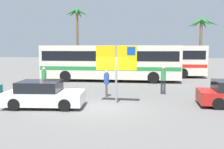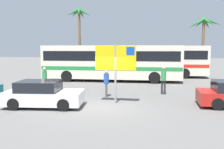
{
  "view_description": "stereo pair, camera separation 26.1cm",
  "coord_description": "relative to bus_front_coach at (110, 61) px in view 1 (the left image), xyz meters",
  "views": [
    {
      "loc": [
        2.08,
        -12.12,
        3.02
      ],
      "look_at": [
        0.22,
        3.33,
        1.3
      ],
      "focal_mm": 39.67,
      "sensor_mm": 36.0,
      "label": 1
    },
    {
      "loc": [
        2.33,
        -12.08,
        3.02
      ],
      "look_at": [
        0.22,
        3.33,
        1.3
      ],
      "focal_mm": 39.67,
      "sensor_mm": 36.0,
      "label": 2
    }
  ],
  "objects": [
    {
      "name": "palm_tree_seaside",
      "position": [
        -5.13,
        8.03,
        4.29
      ],
      "size": [
        3.1,
        3.18,
        7.77
      ],
      "color": "brown",
      "rests_on": "ground"
    },
    {
      "name": "ferry_sign",
      "position": [
        1.5,
        -8.8,
        0.54
      ],
      "size": [
        2.2,
        0.18,
        3.2
      ],
      "rotation": [
        0.0,
        0.0,
        -0.06
      ],
      "color": "gray",
      "rests_on": "ground"
    },
    {
      "name": "car_white",
      "position": [
        -2.12,
        -10.12,
        -1.15
      ],
      "size": [
        4.03,
        2.04,
        1.32
      ],
      "rotation": [
        0.0,
        0.0,
        0.07
      ],
      "color": "silver",
      "rests_on": "ground"
    },
    {
      "name": "pedestrian_by_bus",
      "position": [
        -3.7,
        -6.12,
        -0.79
      ],
      "size": [
        0.32,
        0.32,
        1.69
      ],
      "rotation": [
        0.0,
        0.0,
        6.25
      ],
      "color": "#1E2347",
      "rests_on": "ground"
    },
    {
      "name": "pedestrian_near_sign",
      "position": [
        0.68,
        -7.1,
        -0.83
      ],
      "size": [
        0.32,
        0.32,
        1.63
      ],
      "rotation": [
        0.0,
        0.0,
        0.17
      ],
      "color": "#4C4C51",
      "rests_on": "ground"
    },
    {
      "name": "ground",
      "position": [
        0.72,
        -9.79,
        -1.78
      ],
      "size": [
        120.0,
        120.0,
        0.0
      ],
      "primitive_type": "plane",
      "color": "#605E5B"
    },
    {
      "name": "palm_tree_inland",
      "position": [
        9.59,
        8.12,
        3.44
      ],
      "size": [
        3.84,
        3.77,
        6.44
      ],
      "color": "brown",
      "rests_on": "ground"
    },
    {
      "name": "bus_front_coach",
      "position": [
        0.0,
        0.0,
        0.0
      ],
      "size": [
        12.2,
        2.51,
        3.17
      ],
      "color": "silver",
      "rests_on": "ground"
    },
    {
      "name": "pedestrian_crossing_lot",
      "position": [
        4.19,
        -5.86,
        -0.7
      ],
      "size": [
        0.32,
        0.32,
        1.83
      ],
      "rotation": [
        0.0,
        0.0,
        1.38
      ],
      "color": "#2D2D33",
      "rests_on": "ground"
    },
    {
      "name": "bus_rear_coach",
      "position": [
        2.98,
        3.73,
        0.0
      ],
      "size": [
        12.2,
        2.51,
        3.17
      ],
      "color": "silver",
      "rests_on": "ground"
    }
  ]
}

